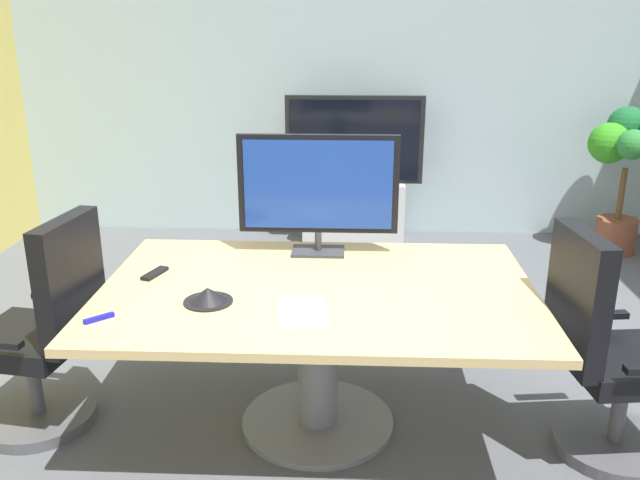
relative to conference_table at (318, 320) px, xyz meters
The scene contains 12 objects.
ground_plane 0.59m from the conference_table, ahead, with size 7.51×7.51×0.00m, color #515459.
wall_back_glass_partition 3.38m from the conference_table, 88.16° to the left, with size 6.06×0.10×2.87m, color #9EB2B7.
conference_table is the anchor object (origin of this frame).
office_chair_left 1.32m from the conference_table, behind, with size 0.63×0.61×1.09m.
office_chair_right 1.33m from the conference_table, ahead, with size 0.62×0.60×1.09m.
tv_monitor 0.72m from the conference_table, 92.38° to the left, with size 0.84×0.18×0.64m.
wall_display_unit 2.91m from the conference_table, 86.46° to the left, with size 1.20×0.36×1.31m.
potted_plant 3.67m from the conference_table, 47.88° to the left, with size 0.70×0.68×1.26m.
conference_phone 0.55m from the conference_table, 157.78° to the right, with size 0.22×0.22×0.07m.
remote_control 0.84m from the conference_table, behind, with size 0.05×0.17×0.02m, color black.
whiteboard_marker 1.00m from the conference_table, 155.92° to the right, with size 0.13×0.02×0.02m, color #1919A5.
paper_notepad 0.34m from the conference_table, 100.16° to the right, with size 0.21×0.30×0.01m, color white.
Camera 1 is at (0.04, -2.91, 1.96)m, focal length 37.57 mm.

